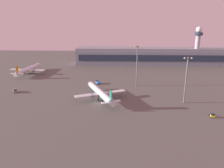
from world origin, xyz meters
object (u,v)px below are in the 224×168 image
Objects in this scene: pushback_tug at (213,115)px; baggage_tractor at (98,82)px; apron_light_central at (186,77)px; airplane_mid_apron at (100,93)px; control_tower at (197,43)px; apron_light_east at (137,63)px; maintenance_van at (15,91)px; airplane_taxiway_distant at (28,69)px.

baggage_tractor is (-58.89, 52.85, 0.11)m from pushback_tug.
apron_light_central reaches higher than pushback_tug.
airplane_mid_apron is at bearing -20.55° from pushback_tug.
apron_light_east is (-64.01, -73.02, -6.15)m from control_tower.
airplane_mid_apron is at bearing -129.56° from apron_light_east.
maintenance_van is (-54.42, 9.95, -2.54)m from airplane_mid_apron.
airplane_mid_apron is 58.52m from pushback_tug.
airplane_mid_apron is 7.97× the size of baggage_tractor.
apron_light_central is at bearing -23.18° from airplane_taxiway_distant.
apron_light_east is at bearing -131.24° from control_tower.
control_tower is 1.04× the size of airplane_mid_apron.
airplane_taxiway_distant is 1.53× the size of apron_light_central.
maintenance_van is 53.69m from baggage_tractor.
maintenance_van is 102.25m from apron_light_central.
apron_light_east is at bearing -13.62° from airplane_taxiway_distant.
apron_light_central reaches higher than maintenance_van.
apron_light_east is at bearing 25.91° from airplane_mid_apron.
control_tower reaches higher than airplane_mid_apron.
control_tower is 8.25× the size of maintenance_van.
baggage_tractor is (-4.84, 30.56, -2.54)m from airplane_mid_apron.
pushback_tug is 0.12× the size of apron_light_central.
apron_light_central is at bearing -111.20° from control_tower.
pushback_tug is at bearing -66.44° from apron_light_central.
control_tower reaches higher than baggage_tractor.
apron_light_central reaches higher than airplane_taxiway_distant.
baggage_tractor is 62.84m from apron_light_central.
control_tower is 8.28× the size of baggage_tractor.
apron_light_east is (-31.74, 49.29, 14.53)m from pushback_tug.
apron_light_central is at bearing 140.82° from maintenance_van.
maintenance_van is at bearing -14.69° from pushback_tug.
airplane_mid_apron is at bearing -35.51° from airplane_taxiway_distant.
apron_light_east is (76.73, 17.04, 14.41)m from maintenance_van.
maintenance_van is 79.91m from apron_light_east.
airplane_mid_apron is 0.93× the size of airplane_taxiway_distant.
baggage_tractor is (-91.16, -69.45, -20.57)m from control_tower.
airplane_taxiway_distant reaches higher than airplane_mid_apron.
airplane_taxiway_distant is (-152.60, -42.01, -17.99)m from control_tower.
control_tower is 133.33m from airplane_mid_apron.
maintenance_van is (11.87, -48.04, -2.58)m from airplane_taxiway_distant.
apron_light_east is at bearing 161.18° from maintenance_van.
apron_light_central is 0.92× the size of apron_light_east.
airplane_taxiway_distant is 12.38× the size of pushback_tug.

